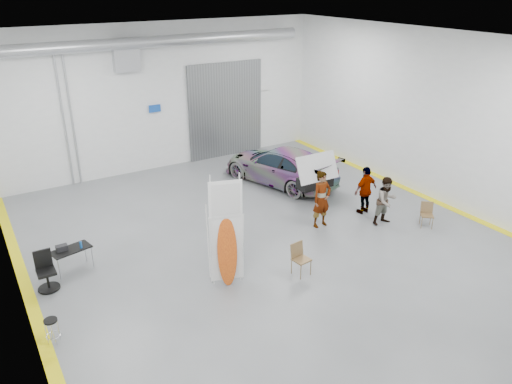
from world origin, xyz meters
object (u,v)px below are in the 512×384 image
person_c (366,190)px  folding_chair_far (426,220)px  folding_chair_near (301,265)px  office_chair (46,273)px  person_a (322,199)px  shop_stool (52,331)px  surfboard_display (230,241)px  work_table (69,250)px  sedan_car (280,166)px  person_b (386,201)px

person_c → folding_chair_far: bearing=114.4°
person_c → folding_chair_near: bearing=22.3°
office_chair → person_a: bearing=-5.7°
folding_chair_near → shop_stool: (-6.40, 0.61, 0.02)m
person_c → folding_chair_near: size_ratio=1.86×
surfboard_display → shop_stool: (-4.54, -0.03, -0.97)m
person_c → folding_chair_far: 2.20m
folding_chair_near → work_table: bearing=139.9°
surfboard_display → shop_stool: size_ratio=5.07×
person_a → sedan_car: bearing=72.9°
shop_stool → folding_chair_far: bearing=-2.1°
shop_stool → surfboard_display: bearing=0.4°
folding_chair_near → person_a: bearing=34.7°
surfboard_display → work_table: size_ratio=2.75×
shop_stool → office_chair: 2.34m
person_b → shop_stool: (-10.61, -0.46, -0.51)m
person_c → surfboard_display: size_ratio=0.54×
sedan_car → person_a: person_a is taller
person_c → office_chair: size_ratio=1.61×
folding_chair_near → office_chair: office_chair is taller
sedan_car → folding_chair_near: size_ratio=5.37×
folding_chair_near → person_b: bearing=7.2°
sedan_car → shop_stool: sedan_car is taller
sedan_car → folding_chair_near: bearing=44.7°
shop_stool → folding_chair_near: bearing=-5.5°
person_b → folding_chair_near: 4.38m
person_c → person_a: bearing=-3.6°
folding_chair_far → office_chair: size_ratio=0.78×
person_b → person_c: (-0.01, 0.97, 0.03)m
surfboard_display → folding_chair_far: surfboard_display is taller
person_c → work_table: (-9.57, 1.46, -0.19)m
folding_chair_far → shop_stool: bearing=-143.3°
person_a → office_chair: (-8.39, 0.89, -0.49)m
person_c → surfboard_display: 6.24m
surfboard_display → office_chair: surfboard_display is taller
person_c → surfboard_display: (-6.06, -1.40, 0.42)m
surfboard_display → folding_chair_near: (1.86, -0.65, -0.99)m
folding_chair_near → folding_chair_far: folding_chair_near is taller
person_b → folding_chair_far: 1.45m
shop_stool → work_table: (1.03, 2.89, 0.36)m
person_c → shop_stool: 10.72m
sedan_car → person_a: (-0.97, -3.84, 0.25)m
surfboard_display → office_chair: size_ratio=2.98×
folding_chair_near → office_chair: (-6.10, 2.93, 0.18)m
person_a → work_table: 7.80m
person_c → surfboard_display: surfboard_display is taller
person_a → person_b: person_a is taller
sedan_car → work_table: size_ratio=4.28×
person_b → folding_chair_near: person_b is taller
person_a → folding_chair_far: (2.91, -1.86, -0.70)m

